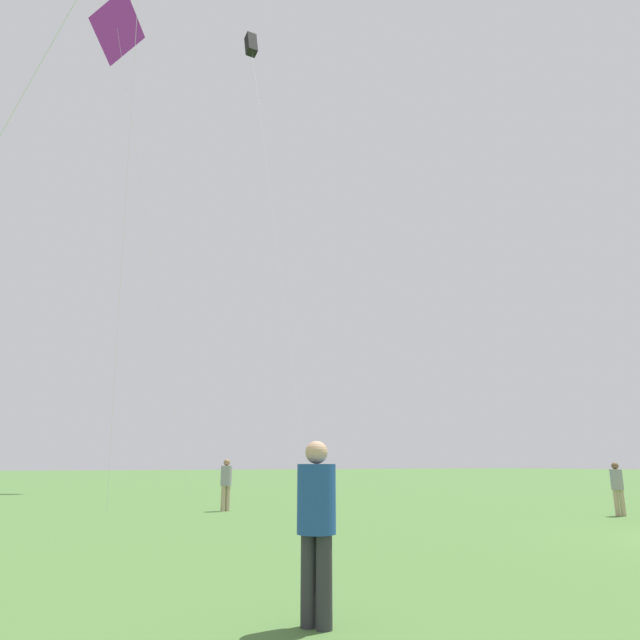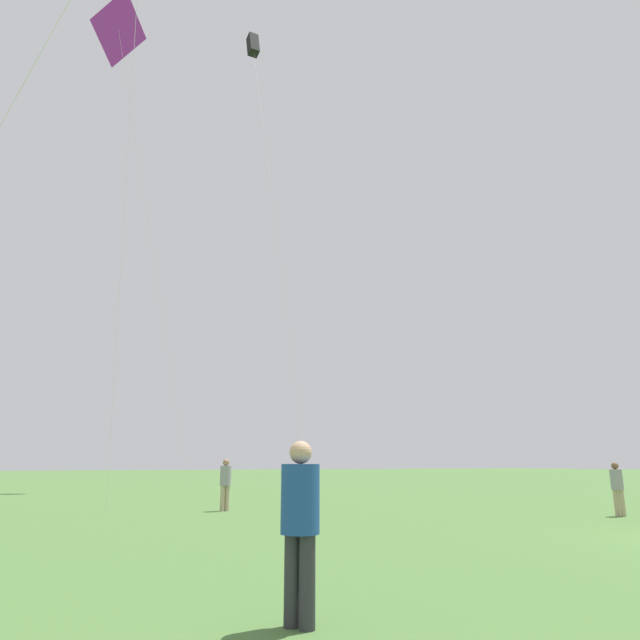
# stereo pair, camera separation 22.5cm
# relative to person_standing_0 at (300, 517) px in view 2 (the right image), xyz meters

# --- Properties ---
(person_standing_0) EXTENTS (0.40, 0.40, 1.79)m
(person_standing_0) POSITION_rel_person_standing_0_xyz_m (0.00, 0.00, 0.00)
(person_standing_0) COLOR #2D2D33
(person_standing_0) RESTS_ON ground
(person_standing_3) EXTENTS (0.35, 0.35, 1.59)m
(person_standing_3) POSITION_rel_person_standing_0_xyz_m (13.93, 6.21, -0.11)
(person_standing_3) COLOR tan
(person_standing_3) RESTS_ON ground
(person_standing_4) EXTENTS (0.38, 0.38, 1.71)m
(person_standing_4) POSITION_rel_person_standing_0_xyz_m (3.97, 13.78, -0.05)
(person_standing_4) COLOR tan
(person_standing_4) RESTS_ON ground
(kite_flying_1) EXTENTS (1.04, 12.00, 34.62)m
(kite_flying_1) POSITION_rel_person_standing_0_xyz_m (10.65, 30.59, 32.50)
(kite_flying_1) COLOR silver
(kite_flying_1) RESTS_ON ground
(kite_flying_3) EXTENTS (7.36, 4.19, 26.03)m
(kite_flying_3) POSITION_rel_person_standing_0_xyz_m (0.04, 23.39, 23.90)
(kite_flying_3) COLOR silver
(kite_flying_3) RESTS_ON ground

